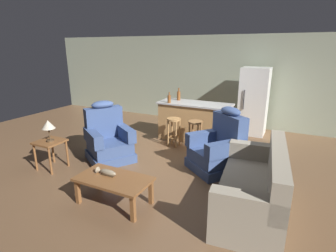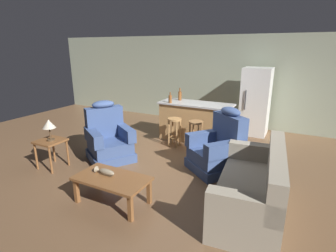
{
  "view_description": "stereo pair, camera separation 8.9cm",
  "coord_description": "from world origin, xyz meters",
  "px_view_note": "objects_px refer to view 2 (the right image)",
  "views": [
    {
      "loc": [
        2.2,
        -4.56,
        2.25
      ],
      "look_at": [
        -0.01,
        -0.1,
        0.75
      ],
      "focal_mm": 28.0,
      "sensor_mm": 36.0,
      "label": 1
    },
    {
      "loc": [
        2.28,
        -4.52,
        2.25
      ],
      "look_at": [
        -0.01,
        -0.1,
        0.75
      ],
      "focal_mm": 28.0,
      "sensor_mm": 36.0,
      "label": 2
    }
  ],
  "objects_px": {
    "fish_figurine": "(105,172)",
    "bottle_tall_green": "(170,99)",
    "recliner_near_lamp": "(109,139)",
    "end_table": "(51,145)",
    "bottle_short_amber": "(180,96)",
    "coffee_table": "(112,181)",
    "refrigerator": "(255,102)",
    "couch": "(254,188)",
    "bar_stool_right": "(196,130)",
    "table_lamp": "(49,125)",
    "kitchen_island": "(195,122)",
    "bar_stool_left": "(175,127)",
    "recliner_near_island": "(219,149)"
  },
  "relations": [
    {
      "from": "kitchen_island",
      "to": "refrigerator",
      "type": "distance_m",
      "value": 1.74
    },
    {
      "from": "kitchen_island",
      "to": "bar_stool_right",
      "type": "xyz_separation_m",
      "value": [
        0.26,
        -0.63,
        -0.01
      ]
    },
    {
      "from": "fish_figurine",
      "to": "bottle_tall_green",
      "type": "bearing_deg",
      "value": 97.28
    },
    {
      "from": "recliner_near_lamp",
      "to": "refrigerator",
      "type": "relative_size",
      "value": 0.68
    },
    {
      "from": "recliner_near_lamp",
      "to": "end_table",
      "type": "height_order",
      "value": "recliner_near_lamp"
    },
    {
      "from": "fish_figurine",
      "to": "bar_stool_right",
      "type": "height_order",
      "value": "bar_stool_right"
    },
    {
      "from": "coffee_table",
      "to": "table_lamp",
      "type": "bearing_deg",
      "value": 166.64
    },
    {
      "from": "bottle_short_amber",
      "to": "fish_figurine",
      "type": "bearing_deg",
      "value": -84.83
    },
    {
      "from": "refrigerator",
      "to": "bottle_short_amber",
      "type": "distance_m",
      "value": 2.01
    },
    {
      "from": "refrigerator",
      "to": "bottle_tall_green",
      "type": "xyz_separation_m",
      "value": [
        -1.77,
        -1.47,
        0.17
      ]
    },
    {
      "from": "bar_stool_left",
      "to": "bottle_tall_green",
      "type": "bearing_deg",
      "value": 129.67
    },
    {
      "from": "recliner_near_island",
      "to": "refrigerator",
      "type": "distance_m",
      "value": 2.61
    },
    {
      "from": "coffee_table",
      "to": "bar_stool_right",
      "type": "xyz_separation_m",
      "value": [
        0.31,
        2.55,
        0.11
      ]
    },
    {
      "from": "recliner_near_island",
      "to": "end_table",
      "type": "relative_size",
      "value": 2.14
    },
    {
      "from": "fish_figurine",
      "to": "bar_stool_left",
      "type": "height_order",
      "value": "bar_stool_left"
    },
    {
      "from": "end_table",
      "to": "bottle_short_amber",
      "type": "bearing_deg",
      "value": 64.65
    },
    {
      "from": "end_table",
      "to": "bottle_short_amber",
      "type": "xyz_separation_m",
      "value": [
        1.37,
        2.89,
        0.61
      ]
    },
    {
      "from": "table_lamp",
      "to": "end_table",
      "type": "bearing_deg",
      "value": 164.21
    },
    {
      "from": "fish_figurine",
      "to": "end_table",
      "type": "distance_m",
      "value": 1.71
    },
    {
      "from": "table_lamp",
      "to": "bottle_tall_green",
      "type": "bearing_deg",
      "value": 63.08
    },
    {
      "from": "fish_figurine",
      "to": "end_table",
      "type": "relative_size",
      "value": 0.61
    },
    {
      "from": "table_lamp",
      "to": "refrigerator",
      "type": "relative_size",
      "value": 0.23
    },
    {
      "from": "bottle_tall_green",
      "to": "refrigerator",
      "type": "bearing_deg",
      "value": 39.74
    },
    {
      "from": "couch",
      "to": "recliner_near_island",
      "type": "distance_m",
      "value": 1.33
    },
    {
      "from": "fish_figurine",
      "to": "bottle_tall_green",
      "type": "relative_size",
      "value": 1.29
    },
    {
      "from": "recliner_near_island",
      "to": "refrigerator",
      "type": "height_order",
      "value": "refrigerator"
    },
    {
      "from": "fish_figurine",
      "to": "kitchen_island",
      "type": "bearing_deg",
      "value": 86.38
    },
    {
      "from": "bar_stool_left",
      "to": "end_table",
      "type": "bearing_deg",
      "value": -127.02
    },
    {
      "from": "end_table",
      "to": "coffee_table",
      "type": "bearing_deg",
      "value": -13.41
    },
    {
      "from": "couch",
      "to": "table_lamp",
      "type": "xyz_separation_m",
      "value": [
        -3.67,
        -0.36,
        0.53
      ]
    },
    {
      "from": "couch",
      "to": "recliner_near_lamp",
      "type": "height_order",
      "value": "recliner_near_lamp"
    },
    {
      "from": "coffee_table",
      "to": "refrigerator",
      "type": "bearing_deg",
      "value": 74.11
    },
    {
      "from": "recliner_near_lamp",
      "to": "bottle_short_amber",
      "type": "xyz_separation_m",
      "value": [
        0.68,
        2.04,
        0.65
      ]
    },
    {
      "from": "kitchen_island",
      "to": "bar_stool_left",
      "type": "xyz_separation_m",
      "value": [
        -0.27,
        -0.63,
        -0.01
      ]
    },
    {
      "from": "fish_figurine",
      "to": "refrigerator",
      "type": "distance_m",
      "value": 4.59
    },
    {
      "from": "coffee_table",
      "to": "recliner_near_lamp",
      "type": "xyz_separation_m",
      "value": [
        -1.13,
        1.28,
        0.06
      ]
    },
    {
      "from": "recliner_near_island",
      "to": "end_table",
      "type": "height_order",
      "value": "recliner_near_island"
    },
    {
      "from": "couch",
      "to": "bar_stool_right",
      "type": "height_order",
      "value": "couch"
    },
    {
      "from": "recliner_near_lamp",
      "to": "coffee_table",
      "type": "bearing_deg",
      "value": -15.9
    },
    {
      "from": "fish_figurine",
      "to": "bottle_tall_green",
      "type": "xyz_separation_m",
      "value": [
        -0.37,
        2.88,
        0.59
      ]
    },
    {
      "from": "couch",
      "to": "recliner_near_island",
      "type": "xyz_separation_m",
      "value": [
        -0.83,
        1.03,
        0.08
      ]
    },
    {
      "from": "recliner_near_lamp",
      "to": "bottle_tall_green",
      "type": "xyz_separation_m",
      "value": [
        0.61,
        1.63,
        0.63
      ]
    },
    {
      "from": "table_lamp",
      "to": "recliner_near_lamp",
      "type": "bearing_deg",
      "value": 52.66
    },
    {
      "from": "fish_figurine",
      "to": "bottle_short_amber",
      "type": "height_order",
      "value": "bottle_short_amber"
    },
    {
      "from": "couch",
      "to": "table_lamp",
      "type": "bearing_deg",
      "value": -0.32
    },
    {
      "from": "fish_figurine",
      "to": "table_lamp",
      "type": "height_order",
      "value": "table_lamp"
    },
    {
      "from": "refrigerator",
      "to": "kitchen_island",
      "type": "bearing_deg",
      "value": -135.01
    },
    {
      "from": "bottle_short_amber",
      "to": "bottle_tall_green",
      "type": "bearing_deg",
      "value": -99.73
    },
    {
      "from": "bottle_tall_green",
      "to": "fish_figurine",
      "type": "bearing_deg",
      "value": -82.72
    },
    {
      "from": "recliner_near_lamp",
      "to": "bottle_short_amber",
      "type": "bearing_deg",
      "value": 104.49
    }
  ]
}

